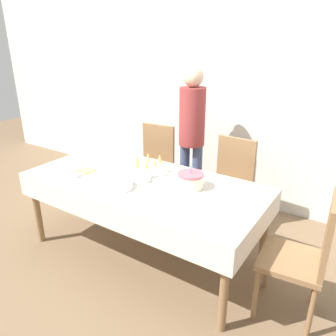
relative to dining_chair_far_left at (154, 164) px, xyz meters
name	(u,v)px	position (x,y,z in m)	size (l,w,h in m)	color
ground_plane	(145,252)	(0.47, -0.81, -0.53)	(12.00, 12.00, 0.00)	brown
wall_back	(222,87)	(0.47, 0.70, 0.82)	(8.00, 0.05, 2.70)	silver
dining_table	(143,191)	(0.47, -0.81, 0.10)	(2.09, 0.98, 0.73)	silver
dining_chair_far_left	(154,164)	(0.00, 0.00, 0.00)	(0.45, 0.45, 0.96)	olive
dining_chair_far_right	(230,182)	(0.94, 0.00, 0.00)	(0.44, 0.44, 0.96)	olive
dining_chair_right_end	(306,253)	(1.83, -0.80, 0.00)	(0.46, 0.46, 0.96)	olive
birthday_cake	(191,180)	(0.88, -0.70, 0.27)	(0.22, 0.22, 0.20)	silver
champagne_tray	(147,166)	(0.43, -0.69, 0.28)	(0.32, 0.32, 0.18)	silver
plate_stack_main	(118,185)	(0.39, -1.04, 0.23)	(0.24, 0.24, 0.05)	white
plate_stack_dessert	(141,177)	(0.44, -0.81, 0.23)	(0.19, 0.19, 0.05)	silver
cake_knife	(187,196)	(0.94, -0.86, 0.20)	(0.29, 0.10, 0.00)	silver
fork_pile	(72,174)	(-0.13, -1.06, 0.21)	(0.17, 0.07, 0.02)	silver
napkin_pile	(85,171)	(-0.11, -0.93, 0.21)	(0.15, 0.15, 0.01)	#E0D166
person_standing	(192,128)	(0.38, 0.18, 0.44)	(0.28, 0.28, 1.61)	#3F4C72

